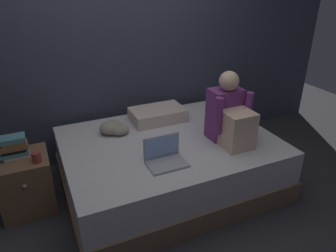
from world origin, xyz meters
TOP-DOWN VIEW (x-y plane):
  - ground_plane at (0.00, 0.00)m, footprint 8.00×8.00m
  - wall_back at (0.00, 1.20)m, footprint 5.60×0.10m
  - bed at (0.20, 0.30)m, footprint 2.00×1.50m
  - nightstand at (-1.10, 0.51)m, footprint 0.44×0.46m
  - person_sitting at (0.70, 0.06)m, footprint 0.39×0.44m
  - laptop at (-0.00, -0.05)m, footprint 0.32×0.23m
  - pillow at (0.27, 0.75)m, footprint 0.56×0.36m
  - book_stack at (-1.13, 0.55)m, footprint 0.23×0.15m
  - mug at (-0.97, 0.39)m, footprint 0.08×0.08m
  - clothes_pile at (-0.23, 0.63)m, footprint 0.28×0.23m

SIDE VIEW (x-z plane):
  - ground_plane at x=0.00m, z-range 0.00..0.00m
  - bed at x=0.20m, z-range 0.00..0.52m
  - nightstand at x=-1.10m, z-range 0.00..0.52m
  - mug at x=-0.97m, z-range 0.52..0.61m
  - laptop at x=0.00m, z-range 0.46..0.68m
  - clothes_pile at x=-0.23m, z-range 0.51..0.64m
  - pillow at x=0.27m, z-range 0.52..0.65m
  - book_stack at x=-1.13m, z-range 0.52..0.71m
  - person_sitting at x=0.70m, z-range 0.44..1.10m
  - wall_back at x=0.00m, z-range 0.00..2.70m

